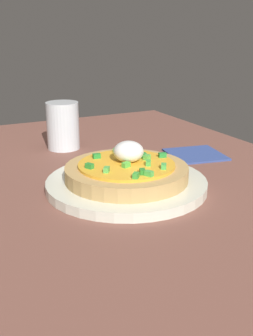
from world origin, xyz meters
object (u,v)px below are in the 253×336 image
(pizza, at_px, (127,170))
(cup_near, at_px, (63,127))
(napkin, at_px, (195,154))
(plate, at_px, (126,184))

(pizza, relative_size, cup_near, 1.99)
(pizza, height_order, napkin, pizza)
(plate, bearing_deg, pizza, 124.53)
(plate, distance_m, napkin, 0.24)
(cup_near, bearing_deg, pizza, 3.61)
(plate, bearing_deg, napkin, 115.69)
(plate, height_order, cup_near, cup_near)
(napkin, bearing_deg, plate, -64.31)
(cup_near, xyz_separation_m, napkin, (0.17, 0.23, -0.05))
(napkin, bearing_deg, cup_near, -127.21)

